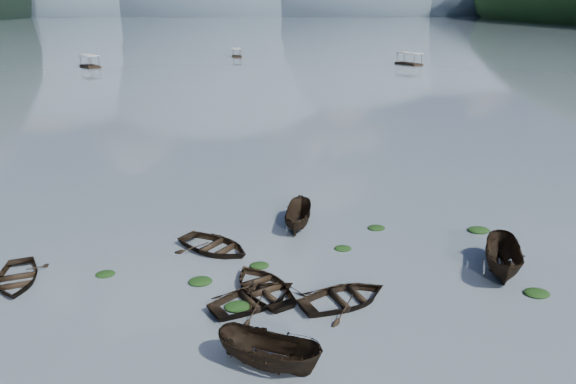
{
  "coord_description": "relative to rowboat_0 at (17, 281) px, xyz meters",
  "views": [
    {
      "loc": [
        -2.0,
        -15.45,
        11.96
      ],
      "look_at": [
        0.0,
        12.0,
        2.0
      ],
      "focal_mm": 32.0,
      "sensor_mm": 36.0,
      "label": 1
    }
  ],
  "objects": [
    {
      "name": "ground_plane",
      "position": [
        12.99,
        -6.29,
        0.0
      ],
      "size": [
        2400.0,
        2400.0,
        0.0
      ],
      "primitive_type": "plane",
      "color": "slate"
    },
    {
      "name": "haze_mtn_a",
      "position": [
        -247.01,
        893.71,
        0.0
      ],
      "size": [
        520.0,
        520.0,
        280.0
      ],
      "primitive_type": "ellipsoid",
      "color": "#475666",
      "rests_on": "ground"
    },
    {
      "name": "haze_mtn_b",
      "position": [
        -47.01,
        893.71,
        0.0
      ],
      "size": [
        520.0,
        520.0,
        340.0
      ],
      "primitive_type": "ellipsoid",
      "color": "#475666",
      "rests_on": "ground"
    },
    {
      "name": "haze_mtn_c",
      "position": [
        152.99,
        893.71,
        0.0
      ],
      "size": [
        520.0,
        520.0,
        260.0
      ],
      "primitive_type": "ellipsoid",
      "color": "#475666",
      "rests_on": "ground"
    },
    {
      "name": "haze_mtn_d",
      "position": [
        332.99,
        893.71,
        0.0
      ],
      "size": [
        520.0,
        520.0,
        220.0
      ],
      "primitive_type": "ellipsoid",
      "color": "#475666",
      "rests_on": "ground"
    },
    {
      "name": "rowboat_0",
      "position": [
        0.0,
        0.0,
        0.0
      ],
      "size": [
        3.7,
        4.43,
        0.79
      ],
      "primitive_type": "imported",
      "rotation": [
        0.0,
        0.0,
        0.29
      ],
      "color": "black",
      "rests_on": "ground"
    },
    {
      "name": "rowboat_1",
      "position": [
        10.97,
        -2.64,
        0.0
      ],
      "size": [
        4.94,
        4.53,
        0.84
      ],
      "primitive_type": "imported",
      "rotation": [
        0.0,
        0.0,
        2.1
      ],
      "color": "black",
      "rests_on": "ground"
    },
    {
      "name": "rowboat_2",
      "position": [
        11.42,
        -6.8,
        0.0
      ],
      "size": [
        4.22,
        3.2,
        1.54
      ],
      "primitive_type": "imported",
      "rotation": [
        0.0,
        0.0,
        1.08
      ],
      "color": "black",
      "rests_on": "ground"
    },
    {
      "name": "rowboat_3",
      "position": [
        11.36,
        -1.64,
        0.0
      ],
      "size": [
        4.4,
        4.92,
        0.84
      ],
      "primitive_type": "imported",
      "rotation": [
        0.0,
        0.0,
        3.6
      ],
      "color": "black",
      "rests_on": "ground"
    },
    {
      "name": "rowboat_4",
      "position": [
        14.81,
        -2.86,
        0.0
      ],
      "size": [
        4.84,
        4.19,
        0.84
      ],
      "primitive_type": "imported",
      "rotation": [
        0.0,
        0.0,
        1.94
      ],
      "color": "black",
      "rests_on": "ground"
    },
    {
      "name": "rowboat_5",
      "position": [
        22.8,
        -0.74,
        0.0
      ],
      "size": [
        3.19,
        4.71,
        1.7
      ],
      "primitive_type": "imported",
      "rotation": [
        0.0,
        0.0,
        -0.38
      ],
      "color": "black",
      "rests_on": "ground"
    },
    {
      "name": "rowboat_6",
      "position": [
        8.9,
        2.62,
        0.0
      ],
      "size": [
        5.18,
        4.99,
        0.87
      ],
      "primitive_type": "imported",
      "rotation": [
        0.0,
        0.0,
        0.9
      ],
      "color": "black",
      "rests_on": "ground"
    },
    {
      "name": "rowboat_8",
      "position": [
        13.52,
        5.43,
        0.0
      ],
      "size": [
        2.19,
        4.0,
        1.46
      ],
      "primitive_type": "imported",
      "rotation": [
        0.0,
        0.0,
        2.93
      ],
      "color": "black",
      "rests_on": "ground"
    },
    {
      "name": "weed_clump_0",
      "position": [
        8.47,
        -0.71,
        0.0
      ],
      "size": [
        1.1,
        0.9,
        0.24
      ],
      "primitive_type": "ellipsoid",
      "color": "black",
      "rests_on": "ground"
    },
    {
      "name": "weed_clump_1",
      "position": [
        11.21,
        0.66,
        0.0
      ],
      "size": [
        0.96,
        0.77,
        0.21
      ],
      "primitive_type": "ellipsoid",
      "color": "black",
      "rests_on": "ground"
    },
    {
      "name": "weed_clump_2",
      "position": [
        10.22,
        -2.96,
        0.0
      ],
      "size": [
        1.13,
        0.9,
        0.24
      ],
      "primitive_type": "ellipsoid",
      "color": "black",
      "rests_on": "ground"
    },
    {
      "name": "weed_clump_3",
      "position": [
        18.0,
        4.71,
        0.0
      ],
      "size": [
        0.98,
        0.83,
        0.22
      ],
      "primitive_type": "ellipsoid",
      "color": "black",
      "rests_on": "ground"
    },
    {
      "name": "weed_clump_4",
      "position": [
        23.4,
        -2.82,
        0.0
      ],
      "size": [
        1.14,
        0.9,
        0.23
      ],
      "primitive_type": "ellipsoid",
      "color": "black",
      "rests_on": "ground"
    },
    {
      "name": "weed_clump_5",
      "position": [
        3.91,
        0.34,
        0.0
      ],
      "size": [
        0.93,
        0.75,
        0.2
      ],
      "primitive_type": "ellipsoid",
      "color": "black",
      "rests_on": "ground"
    },
    {
      "name": "weed_clump_6",
      "position": [
        15.63,
        2.25,
        0.0
      ],
      "size": [
        0.9,
        0.75,
        0.19
      ],
      "primitive_type": "ellipsoid",
      "color": "black",
      "rests_on": "ground"
    },
    {
      "name": "weed_clump_7",
      "position": [
        23.68,
        3.94,
        0.0
      ],
      "size": [
        1.23,
        0.98,
        0.27
      ],
      "primitive_type": "ellipsoid",
      "color": "black",
      "rests_on": "ground"
    },
    {
      "name": "pontoon_left",
      "position": [
        -22.47,
        91.22,
        0.0
      ],
      "size": [
        5.64,
        6.67,
        2.4
      ],
      "primitive_type": null,
      "rotation": [
        0.0,
        0.0,
        0.58
      ],
      "color": "black",
      "rests_on": "ground"
    },
    {
      "name": "pontoon_centre",
      "position": [
        7.82,
        112.24,
        0.0
      ],
      "size": [
        2.55,
        5.35,
        2.0
      ],
      "primitive_type": null,
      "rotation": [
        0.0,
        0.0,
        0.07
      ],
      "color": "black",
      "rests_on": "ground"
    },
    {
      "name": "pontoon_right",
      "position": [
        45.82,
        91.42,
        0.0
      ],
      "size": [
        5.04,
        6.83,
        2.42
      ],
      "primitive_type": null,
      "rotation": [
        0.0,
        0.0,
        0.43
      ],
      "color": "black",
      "rests_on": "ground"
    }
  ]
}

